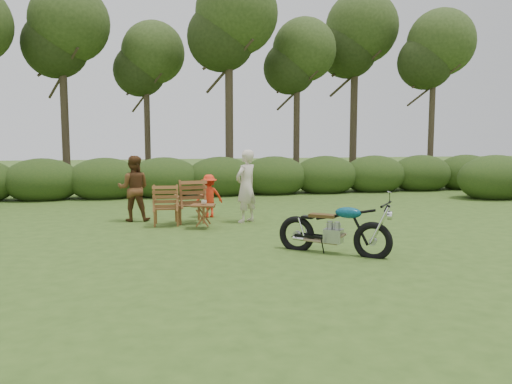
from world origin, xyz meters
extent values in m
plane|color=#334D19|center=(0.00, 0.00, 0.00)|extent=(80.00, 80.00, 0.00)
cylinder|color=#362B1D|center=(-5.50, 11.10, 3.60)|extent=(0.28, 0.28, 7.20)
sphere|color=#293D16|center=(-5.50, 11.10, 5.84)|extent=(2.88, 2.88, 2.88)
cylinder|color=#362B1D|center=(-2.50, 12.20, 3.15)|extent=(0.24, 0.24, 6.30)
sphere|color=#293D16|center=(-2.50, 12.20, 5.11)|extent=(2.52, 2.52, 2.52)
cylinder|color=#362B1D|center=(0.50, 10.00, 3.83)|extent=(0.30, 0.30, 7.65)
sphere|color=#293D16|center=(0.50, 10.00, 6.21)|extent=(3.06, 3.06, 3.06)
cylinder|color=#362B1D|center=(3.50, 11.10, 3.24)|extent=(0.26, 0.26, 6.48)
sphere|color=#293D16|center=(3.50, 11.10, 5.26)|extent=(2.59, 2.59, 2.59)
cylinder|color=#362B1D|center=(6.50, 12.20, 3.96)|extent=(0.32, 0.32, 7.92)
sphere|color=#293D16|center=(6.50, 12.20, 6.42)|extent=(3.17, 3.17, 3.17)
cylinder|color=#362B1D|center=(9.00, 10.00, 3.42)|extent=(0.24, 0.24, 6.84)
sphere|color=#293D16|center=(9.00, 10.00, 5.55)|extent=(2.74, 2.74, 2.74)
ellipsoid|color=#223B15|center=(-6.00, 9.00, 0.63)|extent=(2.52, 1.68, 1.51)
ellipsoid|color=#223B15|center=(-4.00, 9.00, 0.63)|extent=(2.52, 1.68, 1.51)
ellipsoid|color=#223B15|center=(-2.00, 9.00, 0.63)|extent=(2.52, 1.68, 1.51)
ellipsoid|color=#223B15|center=(0.00, 9.00, 0.63)|extent=(2.52, 1.68, 1.51)
ellipsoid|color=#223B15|center=(2.00, 9.00, 0.63)|extent=(2.52, 1.68, 1.51)
ellipsoid|color=#223B15|center=(4.00, 9.00, 0.63)|extent=(2.52, 1.68, 1.51)
ellipsoid|color=#223B15|center=(6.00, 9.00, 0.63)|extent=(2.52, 1.68, 1.51)
ellipsoid|color=#223B15|center=(8.00, 9.00, 0.63)|extent=(2.52, 1.68, 1.51)
ellipsoid|color=#223B15|center=(10.00, 9.00, 0.63)|extent=(2.52, 1.68, 1.51)
ellipsoid|color=#223B15|center=(9.00, 6.00, 0.68)|extent=(2.70, 1.80, 1.62)
imported|color=beige|center=(-1.39, 2.50, 0.61)|extent=(0.14, 0.14, 0.10)
imported|color=beige|center=(-0.28, 3.15, 0.00)|extent=(0.77, 0.73, 1.78)
imported|color=#553218|center=(-2.96, 3.95, 0.00)|extent=(0.86, 0.71, 1.63)
imported|color=red|center=(-1.06, 4.11, 0.00)|extent=(0.77, 0.52, 1.12)
camera|label=1|loc=(-2.73, -8.70, 2.07)|focal=35.00mm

